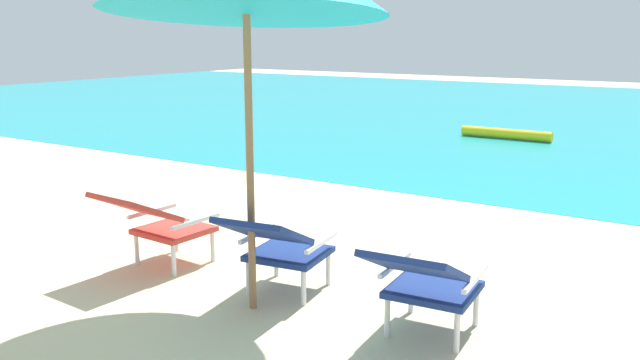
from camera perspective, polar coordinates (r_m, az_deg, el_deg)
ground_plane at (r=8.51m, az=13.65°, el=-0.42°), size 40.00×40.00×0.00m
ocean_band at (r=16.27m, az=23.23°, el=4.95°), size 40.00×18.00×0.01m
swim_buoy at (r=12.30m, az=15.58°, el=3.83°), size 1.60×0.18×0.18m
lounge_chair_left at (r=5.41m, az=-13.78°, el=-3.35°), size 0.59×0.90×0.68m
lounge_chair_center at (r=4.69m, az=-3.66°, el=-5.46°), size 0.65×0.94×0.68m
lounge_chair_right at (r=4.08m, az=8.93°, el=-8.39°), size 0.61×0.92×0.68m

